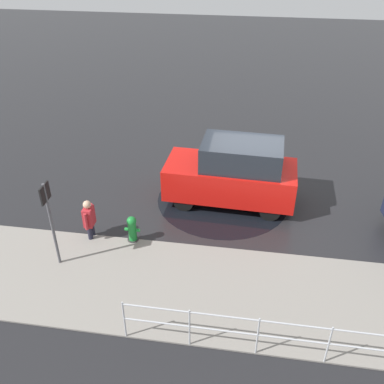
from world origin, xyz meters
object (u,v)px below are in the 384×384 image
(fire_hydrant, at_px, (132,229))
(pedestrian, at_px, (89,218))
(sign_post, at_px, (49,213))
(moving_hatchback, at_px, (233,173))

(fire_hydrant, distance_m, pedestrian, 1.20)
(fire_hydrant, bearing_deg, pedestrian, 1.78)
(pedestrian, xyz_separation_m, sign_post, (0.45, 1.14, 0.90))
(moving_hatchback, bearing_deg, sign_post, 40.44)
(moving_hatchback, height_order, pedestrian, moving_hatchback)
(fire_hydrant, height_order, sign_post, sign_post)
(moving_hatchback, xyz_separation_m, sign_post, (4.15, 3.53, 0.55))
(fire_hydrant, xyz_separation_m, pedestrian, (1.17, 0.04, 0.28))
(moving_hatchback, xyz_separation_m, pedestrian, (3.70, 2.40, -0.34))
(pedestrian, height_order, sign_post, sign_post)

